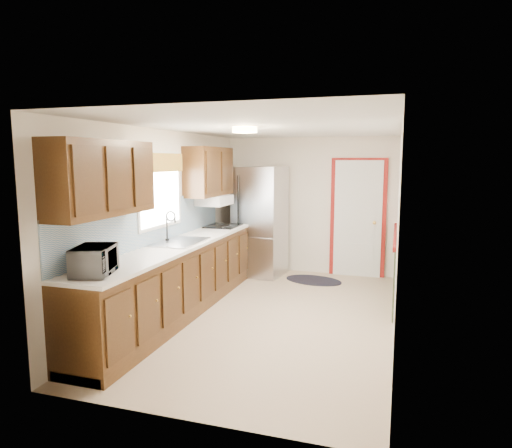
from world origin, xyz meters
The scene contains 8 objects.
room_shell centered at (0.00, 0.00, 1.20)m, with size 3.20×5.20×2.52m.
kitchen_run centered at (-1.24, -0.29, 0.81)m, with size 0.63×4.00×2.20m.
back_wall_trim centered at (0.99, 2.21, 0.89)m, with size 1.12×2.30×2.08m.
ceiling_fixture centered at (-0.30, -0.20, 2.36)m, with size 0.30×0.30×0.06m, color #FFD88C.
microwave centered at (-1.20, -1.95, 1.10)m, with size 0.48×0.27×0.33m, color white.
refrigerator centered at (-0.78, 2.05, 0.95)m, with size 0.87×0.83×1.89m.
rug centered at (0.20, 1.90, 0.01)m, with size 0.96×0.62×0.01m, color black.
cooktop centered at (-1.19, 1.32, 0.95)m, with size 0.49×0.59×0.02m, color black.
Camera 1 is at (1.48, -5.48, 2.00)m, focal length 32.00 mm.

